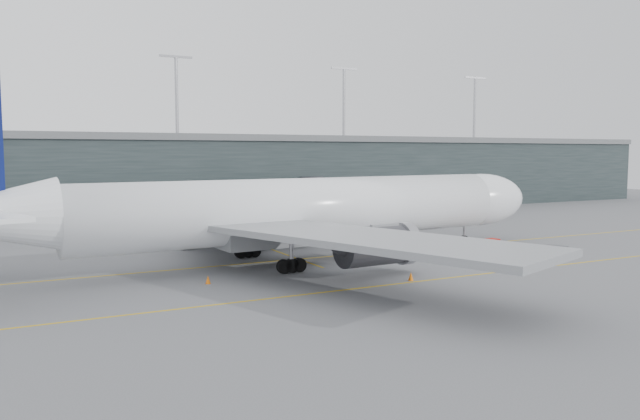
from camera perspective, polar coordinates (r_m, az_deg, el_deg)
name	(u,v)px	position (r m, az deg, el deg)	size (l,w,h in m)	color
ground	(244,257)	(71.47, -6.98, -4.31)	(320.00, 320.00, 0.00)	#58575C
taxiline_a	(257,263)	(67.78, -5.80, -4.81)	(160.00, 0.25, 0.02)	#C09A12
taxiline_b	(326,292)	(53.49, 0.53, -7.51)	(160.00, 0.25, 0.02)	#C09A12
taxiline_lead_main	(228,234)	(91.78, -8.38, -2.20)	(0.25, 60.00, 0.02)	#C09A12
terminal	(140,174)	(126.59, -16.16, 3.14)	(240.00, 36.00, 29.00)	#1F292A
main_aircraft	(300,211)	(67.54, -1.88, -0.07)	(70.69, 66.30, 19.82)	white
jet_bridge	(332,191)	(104.12, 1.09, 1.76)	(11.49, 47.88, 7.32)	#2D2D32
gse_cart	(490,244)	(78.11, 15.27, -3.04)	(2.21, 1.48, 1.45)	red
baggage_dolly	(553,248)	(81.71, 20.55, -3.27)	(3.18, 2.54, 0.32)	#37363B
uld_a	(188,241)	(78.53, -12.02, -2.79)	(2.32, 1.98, 1.88)	#37383D
uld_b	(206,238)	(80.75, -10.40, -2.55)	(2.37, 2.06, 1.87)	#37383D
uld_c	(213,237)	(80.83, -9.78, -2.45)	(2.54, 2.16, 2.07)	#37383D
cone_nose	(498,244)	(82.44, 15.97, -2.97)	(0.40, 0.40, 0.64)	#D16B0B
cone_wing_stbd	(411,276)	(58.70, 8.31, -6.03)	(0.50, 0.50, 0.80)	orange
cone_wing_port	(265,239)	(83.28, -5.09, -2.66)	(0.49, 0.49, 0.78)	red
cone_tail	(208,280)	(57.62, -10.20, -6.28)	(0.48, 0.48, 0.77)	orange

